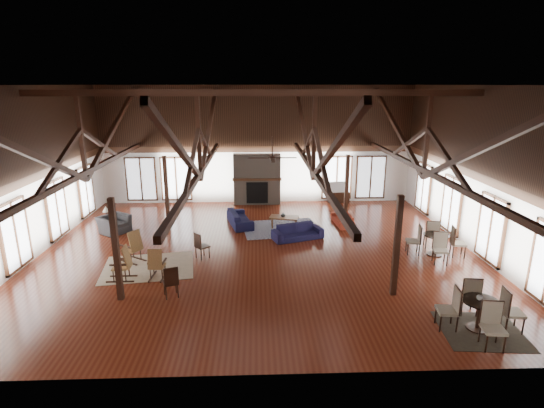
{
  "coord_description": "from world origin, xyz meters",
  "views": [
    {
      "loc": [
        -0.02,
        -14.78,
        6.03
      ],
      "look_at": [
        0.57,
        1.0,
        1.56
      ],
      "focal_mm": 28.0,
      "sensor_mm": 36.0,
      "label": 1
    }
  ],
  "objects_px": {
    "sofa_orange": "(342,219)",
    "tv_console": "(338,197)",
    "coffee_table": "(284,218)",
    "cafe_table_near": "(480,309)",
    "sofa_navy_left": "(240,218)",
    "cafe_table_far": "(436,241)",
    "sofa_navy_front": "(298,232)",
    "armchair": "(114,224)"
  },
  "relations": [
    {
      "from": "sofa_orange",
      "to": "tv_console",
      "type": "distance_m",
      "value": 3.71
    },
    {
      "from": "cafe_table_far",
      "to": "coffee_table",
      "type": "bearing_deg",
      "value": 147.81
    },
    {
      "from": "cafe_table_far",
      "to": "sofa_navy_front",
      "type": "bearing_deg",
      "value": 159.07
    },
    {
      "from": "sofa_orange",
      "to": "cafe_table_far",
      "type": "bearing_deg",
      "value": 31.74
    },
    {
      "from": "cafe_table_near",
      "to": "cafe_table_far",
      "type": "relative_size",
      "value": 1.01
    },
    {
      "from": "cafe_table_near",
      "to": "tv_console",
      "type": "xyz_separation_m",
      "value": [
        -1.28,
        12.17,
        -0.28
      ]
    },
    {
      "from": "sofa_navy_left",
      "to": "tv_console",
      "type": "bearing_deg",
      "value": -68.89
    },
    {
      "from": "coffee_table",
      "to": "armchair",
      "type": "relative_size",
      "value": 1.19
    },
    {
      "from": "sofa_navy_left",
      "to": "tv_console",
      "type": "distance_m",
      "value": 6.22
    },
    {
      "from": "tv_console",
      "to": "cafe_table_far",
      "type": "bearing_deg",
      "value": -73.5
    },
    {
      "from": "sofa_navy_left",
      "to": "cafe_table_far",
      "type": "bearing_deg",
      "value": -131.32
    },
    {
      "from": "sofa_orange",
      "to": "cafe_table_near",
      "type": "xyz_separation_m",
      "value": [
        1.8,
        -8.5,
        0.31
      ]
    },
    {
      "from": "sofa_navy_left",
      "to": "coffee_table",
      "type": "height_order",
      "value": "sofa_navy_left"
    },
    {
      "from": "sofa_navy_left",
      "to": "tv_console",
      "type": "height_order",
      "value": "sofa_navy_left"
    },
    {
      "from": "armchair",
      "to": "cafe_table_near",
      "type": "bearing_deg",
      "value": -87.35
    },
    {
      "from": "sofa_orange",
      "to": "tv_console",
      "type": "relative_size",
      "value": 1.5
    },
    {
      "from": "cafe_table_far",
      "to": "sofa_navy_left",
      "type": "bearing_deg",
      "value": 152.72
    },
    {
      "from": "sofa_navy_front",
      "to": "armchair",
      "type": "height_order",
      "value": "armchair"
    },
    {
      "from": "coffee_table",
      "to": "cafe_table_near",
      "type": "relative_size",
      "value": 0.62
    },
    {
      "from": "tv_console",
      "to": "coffee_table",
      "type": "bearing_deg",
      "value": -128.4
    },
    {
      "from": "cafe_table_near",
      "to": "cafe_table_far",
      "type": "distance_m",
      "value": 4.94
    },
    {
      "from": "sofa_navy_left",
      "to": "coffee_table",
      "type": "xyz_separation_m",
      "value": [
        1.94,
        -0.39,
        0.11
      ]
    },
    {
      "from": "sofa_navy_front",
      "to": "armchair",
      "type": "xyz_separation_m",
      "value": [
        -7.64,
        1.07,
        0.07
      ]
    },
    {
      "from": "sofa_orange",
      "to": "tv_console",
      "type": "bearing_deg",
      "value": 167.38
    },
    {
      "from": "armchair",
      "to": "coffee_table",
      "type": "bearing_deg",
      "value": -50.18
    },
    {
      "from": "sofa_navy_front",
      "to": "cafe_table_near",
      "type": "xyz_separation_m",
      "value": [
        3.97,
        -6.72,
        0.26
      ]
    },
    {
      "from": "cafe_table_far",
      "to": "cafe_table_near",
      "type": "bearing_deg",
      "value": -100.34
    },
    {
      "from": "sofa_navy_left",
      "to": "sofa_orange",
      "type": "relative_size",
      "value": 1.26
    },
    {
      "from": "coffee_table",
      "to": "cafe_table_near",
      "type": "height_order",
      "value": "cafe_table_near"
    },
    {
      "from": "sofa_navy_left",
      "to": "coffee_table",
      "type": "relative_size",
      "value": 1.56
    },
    {
      "from": "sofa_navy_left",
      "to": "sofa_navy_front",
      "type": "bearing_deg",
      "value": -142.22
    },
    {
      "from": "cafe_table_far",
      "to": "sofa_orange",
      "type": "bearing_deg",
      "value": 126.39
    },
    {
      "from": "cafe_table_far",
      "to": "tv_console",
      "type": "bearing_deg",
      "value": 106.5
    },
    {
      "from": "cafe_table_far",
      "to": "tv_console",
      "type": "height_order",
      "value": "cafe_table_far"
    },
    {
      "from": "sofa_orange",
      "to": "cafe_table_near",
      "type": "height_order",
      "value": "cafe_table_near"
    },
    {
      "from": "coffee_table",
      "to": "armchair",
      "type": "distance_m",
      "value": 7.2
    },
    {
      "from": "sofa_navy_left",
      "to": "cafe_table_far",
      "type": "height_order",
      "value": "cafe_table_far"
    },
    {
      "from": "coffee_table",
      "to": "armchair",
      "type": "xyz_separation_m",
      "value": [
        -7.19,
        -0.42,
        -0.05
      ]
    },
    {
      "from": "sofa_navy_left",
      "to": "armchair",
      "type": "relative_size",
      "value": 1.86
    },
    {
      "from": "armchair",
      "to": "cafe_table_near",
      "type": "distance_m",
      "value": 13.98
    },
    {
      "from": "coffee_table",
      "to": "cafe_table_near",
      "type": "distance_m",
      "value": 9.32
    },
    {
      "from": "sofa_navy_left",
      "to": "armchair",
      "type": "bearing_deg",
      "value": 84.75
    }
  ]
}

